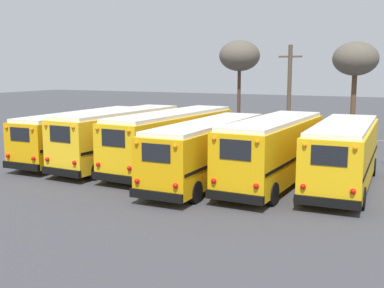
% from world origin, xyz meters
% --- Properties ---
extents(ground_plane, '(160.00, 160.00, 0.00)m').
position_xyz_m(ground_plane, '(0.00, 0.00, 0.00)').
color(ground_plane, '#424247').
extents(school_bus_0, '(2.55, 10.79, 2.96)m').
position_xyz_m(school_bus_0, '(-7.81, 0.94, 1.63)').
color(school_bus_0, '#E5A00C').
rests_on(school_bus_0, ground).
extents(school_bus_1, '(2.96, 9.88, 3.25)m').
position_xyz_m(school_bus_1, '(-4.69, 0.22, 1.76)').
color(school_bus_1, yellow).
rests_on(school_bus_1, ground).
extents(school_bus_2, '(3.05, 10.91, 3.23)m').
position_xyz_m(school_bus_2, '(-1.56, 0.82, 1.75)').
color(school_bus_2, yellow).
rests_on(school_bus_2, ground).
extents(school_bus_3, '(2.56, 10.63, 3.03)m').
position_xyz_m(school_bus_3, '(1.56, -1.14, 1.65)').
color(school_bus_3, '#E5A00C').
rests_on(school_bus_3, ground).
extents(school_bus_4, '(2.87, 9.65, 3.26)m').
position_xyz_m(school_bus_4, '(4.68, -0.54, 1.77)').
color(school_bus_4, '#EAAA0F').
rests_on(school_bus_4, ground).
extents(school_bus_5, '(2.88, 9.64, 3.11)m').
position_xyz_m(school_bus_5, '(7.81, 0.39, 1.69)').
color(school_bus_5, yellow).
rests_on(school_bus_5, ground).
extents(utility_pole, '(1.80, 0.32, 7.43)m').
position_xyz_m(utility_pole, '(1.65, 13.92, 3.84)').
color(utility_pole, brown).
rests_on(utility_pole, ground).
extents(bare_tree_0, '(4.00, 4.00, 8.39)m').
position_xyz_m(bare_tree_0, '(-5.60, 22.39, 6.84)').
color(bare_tree_0, '#473323').
rests_on(bare_tree_0, ground).
extents(bare_tree_1, '(3.83, 3.83, 7.90)m').
position_xyz_m(bare_tree_1, '(5.56, 20.54, 6.38)').
color(bare_tree_1, brown).
rests_on(bare_tree_1, ground).
extents(fence_line, '(23.68, 0.06, 1.42)m').
position_xyz_m(fence_line, '(-0.00, 7.35, 1.00)').
color(fence_line, '#939399').
rests_on(fence_line, ground).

